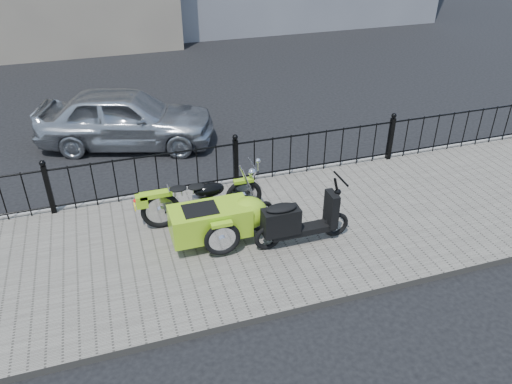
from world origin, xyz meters
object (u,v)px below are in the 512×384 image
object	(u,v)px
spare_tire	(262,216)
sedan_car	(126,118)
scooter	(296,221)
motorcycle_sidecar	(218,214)

from	to	relation	value
spare_tire	sedan_car	world-z (taller)	sedan_car
sedan_car	scooter	bearing A→B (deg)	-138.35
motorcycle_sidecar	spare_tire	distance (m)	0.79
spare_tire	sedan_car	size ratio (longest dim) A/B	0.14
motorcycle_sidecar	scooter	size ratio (longest dim) A/B	1.35
scooter	spare_tire	bearing A→B (deg)	126.62
scooter	spare_tire	size ratio (longest dim) A/B	3.03
motorcycle_sidecar	spare_tire	bearing A→B (deg)	-0.28
motorcycle_sidecar	sedan_car	xyz separation A→B (m)	(-1.07, 4.47, 0.10)
spare_tire	motorcycle_sidecar	bearing A→B (deg)	179.72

